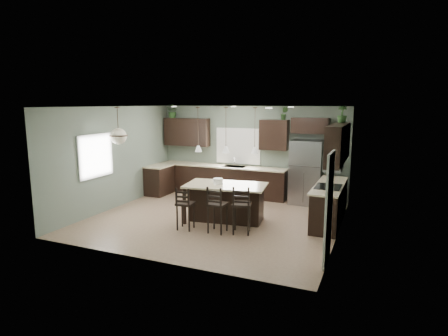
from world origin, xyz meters
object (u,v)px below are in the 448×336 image
bar_stool_left (185,208)px  plant_back_left (173,111)px  bar_stool_center (218,209)px  serving_dish (218,181)px  bar_stool_right (242,209)px  kitchen_island (226,203)px  refrigerator (306,172)px

bar_stool_left → plant_back_left: plant_back_left is taller
bar_stool_left → bar_stool_center: bar_stool_center is taller
serving_dish → bar_stool_right: (0.87, -0.66, -0.44)m
kitchen_island → plant_back_left: bearing=131.1°
serving_dish → plant_back_left: 4.13m
bar_stool_center → bar_stool_right: size_ratio=0.98×
refrigerator → bar_stool_center: size_ratio=1.71×
bar_stool_left → bar_stool_right: (1.28, 0.25, 0.05)m
kitchen_island → bar_stool_left: size_ratio=1.94×
kitchen_island → bar_stool_left: (-0.61, -0.94, 0.04)m
kitchen_island → bar_stool_right: bearing=-53.8°
refrigerator → kitchen_island: 2.89m
bar_stool_left → bar_stool_right: size_ratio=0.91×
refrigerator → serving_dish: (-1.70, -2.45, 0.07)m
bar_stool_center → bar_stool_right: bar_stool_right is taller
refrigerator → bar_stool_right: 3.24m
bar_stool_center → plant_back_left: 5.07m
refrigerator → bar_stool_right: refrigerator is taller
refrigerator → kitchen_island: bearing=-121.9°
plant_back_left → refrigerator: bearing=-1.9°
refrigerator → serving_dish: refrigerator is taller
kitchen_island → bar_stool_center: size_ratio=1.80×
bar_stool_right → plant_back_left: size_ratio=2.47×
kitchen_island → bar_stool_right: 0.97m
refrigerator → serving_dish: size_ratio=7.71×
serving_dish → bar_stool_center: bearing=-66.9°
bar_stool_center → kitchen_island: bearing=100.8°
serving_dish → bar_stool_center: (0.35, -0.82, -0.45)m
refrigerator → plant_back_left: bearing=178.1°
bar_stool_left → plant_back_left: 4.73m
bar_stool_left → bar_stool_right: 1.31m
bar_stool_center → plant_back_left: (-3.12, 3.42, 2.08)m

